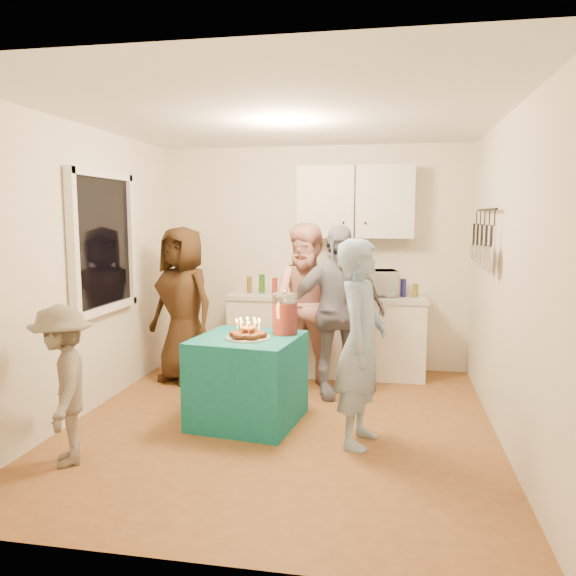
% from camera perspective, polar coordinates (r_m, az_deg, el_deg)
% --- Properties ---
extents(floor, '(4.00, 4.00, 0.00)m').
position_cam_1_polar(floor, '(5.00, -0.74, -13.70)').
color(floor, brown).
rests_on(floor, ground).
extents(ceiling, '(4.00, 4.00, 0.00)m').
position_cam_1_polar(ceiling, '(4.74, -0.80, 17.12)').
color(ceiling, white).
rests_on(ceiling, floor).
extents(back_wall, '(3.60, 3.60, 0.00)m').
position_cam_1_polar(back_wall, '(6.66, 2.56, 3.05)').
color(back_wall, silver).
rests_on(back_wall, floor).
extents(left_wall, '(4.00, 4.00, 0.00)m').
position_cam_1_polar(left_wall, '(5.34, -20.08, 1.57)').
color(left_wall, silver).
rests_on(left_wall, floor).
extents(right_wall, '(4.00, 4.00, 0.00)m').
position_cam_1_polar(right_wall, '(4.69, 21.34, 0.78)').
color(right_wall, silver).
rests_on(right_wall, floor).
extents(window_night, '(0.04, 1.00, 1.20)m').
position_cam_1_polar(window_night, '(5.57, -18.37, 4.44)').
color(window_night, black).
rests_on(window_night, left_wall).
extents(counter, '(2.20, 0.58, 0.86)m').
position_cam_1_polar(counter, '(6.46, 3.92, -4.89)').
color(counter, white).
rests_on(counter, floor).
extents(countertop, '(2.24, 0.62, 0.05)m').
position_cam_1_polar(countertop, '(6.38, 3.95, -0.89)').
color(countertop, beige).
rests_on(countertop, counter).
extents(upper_cabinet, '(1.30, 0.30, 0.80)m').
position_cam_1_polar(upper_cabinet, '(6.45, 6.87, 8.65)').
color(upper_cabinet, white).
rests_on(upper_cabinet, back_wall).
extents(pot_rack, '(0.12, 1.00, 0.60)m').
position_cam_1_polar(pot_rack, '(5.35, 19.23, 4.84)').
color(pot_rack, black).
rests_on(pot_rack, right_wall).
extents(microwave, '(0.58, 0.45, 0.29)m').
position_cam_1_polar(microwave, '(6.33, 8.59, 0.51)').
color(microwave, white).
rests_on(microwave, countertop).
extents(party_table, '(0.96, 0.96, 0.76)m').
position_cam_1_polar(party_table, '(4.96, -4.11, -9.26)').
color(party_table, '#106E6F').
rests_on(party_table, floor).
extents(donut_cake, '(0.38, 0.38, 0.18)m').
position_cam_1_polar(donut_cake, '(4.78, -4.08, -4.09)').
color(donut_cake, '#381C0C').
rests_on(donut_cake, party_table).
extents(punch_jar, '(0.22, 0.22, 0.34)m').
position_cam_1_polar(punch_jar, '(4.94, -0.32, -2.75)').
color(punch_jar, red).
rests_on(punch_jar, party_table).
extents(man_birthday, '(0.49, 0.65, 1.62)m').
position_cam_1_polar(man_birthday, '(4.42, 7.44, -5.58)').
color(man_birthday, '#8AA7C9').
rests_on(man_birthday, floor).
extents(woman_back_left, '(0.97, 0.83, 1.68)m').
position_cam_1_polar(woman_back_left, '(6.17, -10.61, -1.69)').
color(woman_back_left, '#4F3016').
rests_on(woman_back_left, floor).
extents(woman_back_center, '(0.92, 0.76, 1.72)m').
position_cam_1_polar(woman_back_center, '(5.83, 2.20, -1.89)').
color(woman_back_center, '#CE6E6B').
rests_on(woman_back_center, floor).
extents(woman_back_right, '(1.09, 0.76, 1.71)m').
position_cam_1_polar(woman_back_right, '(5.57, 4.92, -2.41)').
color(woman_back_right, black).
rests_on(woman_back_right, floor).
extents(child_near_left, '(0.75, 0.87, 1.17)m').
position_cam_1_polar(child_near_left, '(4.41, -21.90, -9.13)').
color(child_near_left, '#5D554B').
rests_on(child_near_left, floor).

